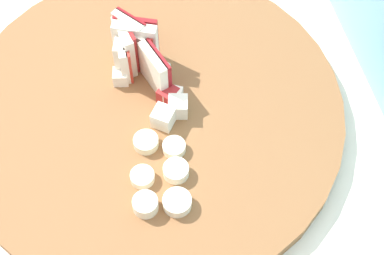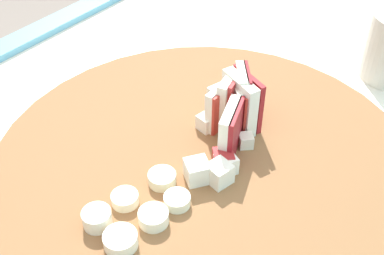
{
  "view_description": "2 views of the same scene",
  "coord_description": "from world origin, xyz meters",
  "px_view_note": "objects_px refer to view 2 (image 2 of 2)",
  "views": [
    {
      "loc": [
        0.43,
        0.03,
        1.47
      ],
      "look_at": [
        0.11,
        0.1,
        0.95
      ],
      "focal_mm": 53.54,
      "sensor_mm": 36.0,
      "label": 1
    },
    {
      "loc": [
        0.35,
        0.26,
        1.28
      ],
      "look_at": [
        0.04,
        0.02,
        0.94
      ],
      "focal_mm": 45.8,
      "sensor_mm": 36.0,
      "label": 2
    }
  ],
  "objects_px": {
    "cutting_board": "(205,167)",
    "apple_dice_pile": "(216,160)",
    "apple_wedge_fan": "(234,105)",
    "banana_slice_rows": "(136,211)"
  },
  "relations": [
    {
      "from": "cutting_board",
      "to": "apple_dice_pile",
      "type": "relative_size",
      "value": 4.63
    },
    {
      "from": "cutting_board",
      "to": "apple_wedge_fan",
      "type": "height_order",
      "value": "apple_wedge_fan"
    },
    {
      "from": "banana_slice_rows",
      "to": "apple_dice_pile",
      "type": "bearing_deg",
      "value": 167.2
    },
    {
      "from": "cutting_board",
      "to": "apple_dice_pile",
      "type": "distance_m",
      "value": 0.03
    },
    {
      "from": "banana_slice_rows",
      "to": "apple_wedge_fan",
      "type": "bearing_deg",
      "value": -179.57
    },
    {
      "from": "cutting_board",
      "to": "apple_wedge_fan",
      "type": "distance_m",
      "value": 0.07
    },
    {
      "from": "apple_wedge_fan",
      "to": "cutting_board",
      "type": "bearing_deg",
      "value": 7.13
    },
    {
      "from": "apple_wedge_fan",
      "to": "banana_slice_rows",
      "type": "bearing_deg",
      "value": 0.43
    },
    {
      "from": "apple_wedge_fan",
      "to": "banana_slice_rows",
      "type": "distance_m",
      "value": 0.16
    },
    {
      "from": "cutting_board",
      "to": "banana_slice_rows",
      "type": "relative_size",
      "value": 4.17
    }
  ]
}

